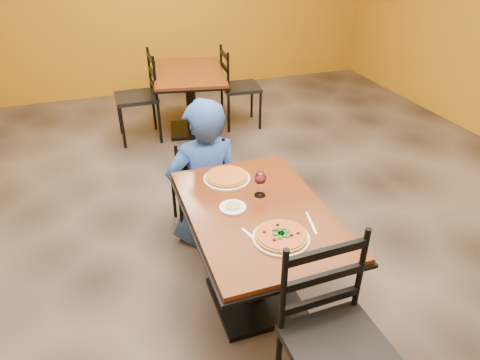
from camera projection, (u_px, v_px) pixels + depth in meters
name	position (u px, v px, depth m)	size (l,w,h in m)	color
floor	(233.00, 254.00, 3.31)	(7.00, 8.00, 0.01)	black
table_main	(257.00, 236.00, 2.62)	(0.83, 1.23, 0.75)	#64240F
table_second	(190.00, 87.00, 5.01)	(1.01, 1.32, 0.75)	#64240F
chair_main_near	(340.00, 352.00, 1.97)	(0.46, 0.46, 1.01)	black
chair_main_far	(197.00, 181.00, 3.43)	(0.39, 0.39, 0.86)	black
chair_second_left	(136.00, 98.00, 4.86)	(0.46, 0.46, 1.01)	black
chair_second_right	(241.00, 88.00, 5.22)	(0.44, 0.44, 0.97)	black
diner	(204.00, 172.00, 3.23)	(0.59, 0.39, 1.18)	navy
plate_main	(281.00, 238.00, 2.29)	(0.31, 0.31, 0.01)	white
pizza_main	(281.00, 236.00, 2.28)	(0.28, 0.28, 0.02)	maroon
plate_far	(227.00, 178.00, 2.83)	(0.31, 0.31, 0.01)	white
pizza_far	(227.00, 176.00, 2.82)	(0.28, 0.28, 0.02)	orange
side_plate	(233.00, 207.00, 2.54)	(0.16, 0.16, 0.01)	white
dip	(233.00, 206.00, 2.53)	(0.09, 0.09, 0.01)	tan
wine_glass	(260.00, 183.00, 2.61)	(0.08, 0.08, 0.18)	white
fork	(252.00, 237.00, 2.30)	(0.01, 0.19, 0.00)	silver
knife	(311.00, 223.00, 2.41)	(0.01, 0.21, 0.00)	silver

